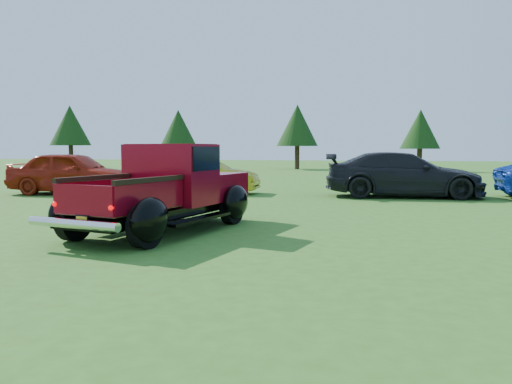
% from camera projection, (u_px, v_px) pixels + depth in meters
% --- Properties ---
extents(ground, '(120.00, 120.00, 0.00)m').
position_uv_depth(ground, '(219.00, 248.00, 8.06)').
color(ground, '#37621C').
rests_on(ground, ground).
extents(tree_far_west, '(3.33, 3.33, 5.20)m').
position_uv_depth(tree_far_west, '(70.00, 126.00, 41.68)').
color(tree_far_west, '#332114').
rests_on(tree_far_west, ground).
extents(tree_west, '(2.94, 2.94, 4.60)m').
position_uv_depth(tree_west, '(178.00, 129.00, 38.58)').
color(tree_west, '#332114').
rests_on(tree_west, ground).
extents(tree_mid_left, '(3.20, 3.20, 5.00)m').
position_uv_depth(tree_mid_left, '(297.00, 125.00, 38.56)').
color(tree_mid_left, '#332114').
rests_on(tree_mid_left, ground).
extents(tree_mid_right, '(2.82, 2.82, 4.40)m').
position_uv_depth(tree_mid_right, '(420.00, 129.00, 35.67)').
color(tree_mid_right, '#332114').
rests_on(tree_mid_right, ground).
extents(pickup_truck, '(2.98, 4.84, 1.70)m').
position_uv_depth(pickup_truck, '(172.00, 189.00, 9.95)').
color(pickup_truck, black).
rests_on(pickup_truck, ground).
extents(show_car_red, '(4.55, 2.04, 1.52)m').
position_uv_depth(show_car_red, '(73.00, 173.00, 17.52)').
color(show_car_red, maroon).
rests_on(show_car_red, ground).
extents(show_car_yellow, '(3.79, 1.46, 1.23)m').
position_uv_depth(show_car_yellow, '(206.00, 176.00, 17.89)').
color(show_car_yellow, '#AD9E17').
rests_on(show_car_yellow, ground).
extents(show_car_grey, '(5.27, 2.46, 1.49)m').
position_uv_depth(show_car_grey, '(403.00, 175.00, 16.56)').
color(show_car_grey, black).
rests_on(show_car_grey, ground).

